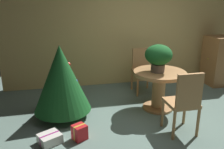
{
  "coord_description": "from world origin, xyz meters",
  "views": [
    {
      "loc": [
        -1.69,
        -3.06,
        1.92
      ],
      "look_at": [
        -0.95,
        0.32,
        0.82
      ],
      "focal_mm": 37.65,
      "sensor_mm": 36.0,
      "label": 1
    }
  ],
  "objects_px": {
    "wooden_cabinet": "(218,61)",
    "round_dining_table": "(159,84)",
    "gift_box_red": "(80,132)",
    "wooden_chair_near": "(184,100)",
    "wooden_chair_far": "(142,68)",
    "holiday_tree": "(61,78)",
    "gift_box_cream": "(50,138)",
    "flower_vase": "(158,56)"
  },
  "relations": [
    {
      "from": "flower_vase",
      "to": "wooden_cabinet",
      "type": "relative_size",
      "value": 0.43
    },
    {
      "from": "flower_vase",
      "to": "wooden_chair_far",
      "type": "distance_m",
      "value": 1.04
    },
    {
      "from": "holiday_tree",
      "to": "gift_box_cream",
      "type": "height_order",
      "value": "holiday_tree"
    },
    {
      "from": "flower_vase",
      "to": "wooden_chair_near",
      "type": "relative_size",
      "value": 0.49
    },
    {
      "from": "wooden_chair_far",
      "to": "round_dining_table",
      "type": "bearing_deg",
      "value": -90.0
    },
    {
      "from": "round_dining_table",
      "to": "wooden_cabinet",
      "type": "relative_size",
      "value": 0.82
    },
    {
      "from": "gift_box_red",
      "to": "gift_box_cream",
      "type": "distance_m",
      "value": 0.42
    },
    {
      "from": "wooden_chair_near",
      "to": "round_dining_table",
      "type": "bearing_deg",
      "value": 90.0
    },
    {
      "from": "wooden_cabinet",
      "to": "round_dining_table",
      "type": "bearing_deg",
      "value": -152.37
    },
    {
      "from": "flower_vase",
      "to": "holiday_tree",
      "type": "height_order",
      "value": "holiday_tree"
    },
    {
      "from": "flower_vase",
      "to": "wooden_cabinet",
      "type": "bearing_deg",
      "value": 27.22
    },
    {
      "from": "gift_box_cream",
      "to": "wooden_chair_far",
      "type": "bearing_deg",
      "value": 40.18
    },
    {
      "from": "round_dining_table",
      "to": "wooden_chair_near",
      "type": "xyz_separation_m",
      "value": [
        0.0,
        -0.89,
        0.06
      ]
    },
    {
      "from": "round_dining_table",
      "to": "wooden_chair_near",
      "type": "bearing_deg",
      "value": -90.0
    },
    {
      "from": "gift_box_cream",
      "to": "wooden_cabinet",
      "type": "bearing_deg",
      "value": 24.03
    },
    {
      "from": "holiday_tree",
      "to": "wooden_cabinet",
      "type": "relative_size",
      "value": 1.11
    },
    {
      "from": "flower_vase",
      "to": "wooden_chair_near",
      "type": "height_order",
      "value": "flower_vase"
    },
    {
      "from": "wooden_chair_near",
      "to": "holiday_tree",
      "type": "xyz_separation_m",
      "value": [
        -1.71,
        0.95,
        0.15
      ]
    },
    {
      "from": "wooden_chair_near",
      "to": "wooden_chair_far",
      "type": "distance_m",
      "value": 1.8
    },
    {
      "from": "holiday_tree",
      "to": "gift_box_cream",
      "type": "relative_size",
      "value": 3.33
    },
    {
      "from": "gift_box_red",
      "to": "wooden_cabinet",
      "type": "distance_m",
      "value": 3.83
    },
    {
      "from": "round_dining_table",
      "to": "gift_box_red",
      "type": "height_order",
      "value": "round_dining_table"
    },
    {
      "from": "flower_vase",
      "to": "gift_box_red",
      "type": "xyz_separation_m",
      "value": [
        -1.45,
        -0.69,
        -0.89
      ]
    },
    {
      "from": "gift_box_red",
      "to": "gift_box_cream",
      "type": "xyz_separation_m",
      "value": [
        -0.42,
        -0.01,
        -0.04
      ]
    },
    {
      "from": "wooden_chair_far",
      "to": "wooden_cabinet",
      "type": "xyz_separation_m",
      "value": [
        1.9,
        0.08,
        0.04
      ]
    },
    {
      "from": "wooden_cabinet",
      "to": "wooden_chair_near",
      "type": "bearing_deg",
      "value": -135.21
    },
    {
      "from": "round_dining_table",
      "to": "wooden_chair_near",
      "type": "distance_m",
      "value": 0.89
    },
    {
      "from": "round_dining_table",
      "to": "flower_vase",
      "type": "distance_m",
      "value": 0.52
    },
    {
      "from": "wooden_chair_near",
      "to": "flower_vase",
      "type": "bearing_deg",
      "value": 93.09
    },
    {
      "from": "round_dining_table",
      "to": "wooden_cabinet",
      "type": "distance_m",
      "value": 2.15
    },
    {
      "from": "flower_vase",
      "to": "gift_box_cream",
      "type": "distance_m",
      "value": 2.21
    },
    {
      "from": "wooden_chair_near",
      "to": "gift_box_red",
      "type": "xyz_separation_m",
      "value": [
        -1.5,
        0.19,
        -0.44
      ]
    },
    {
      "from": "round_dining_table",
      "to": "gift_box_cream",
      "type": "height_order",
      "value": "round_dining_table"
    },
    {
      "from": "wooden_chair_near",
      "to": "wooden_chair_far",
      "type": "height_order",
      "value": "wooden_chair_near"
    },
    {
      "from": "holiday_tree",
      "to": "gift_box_red",
      "type": "height_order",
      "value": "holiday_tree"
    },
    {
      "from": "wooden_chair_far",
      "to": "holiday_tree",
      "type": "xyz_separation_m",
      "value": [
        -1.71,
        -0.86,
        0.17
      ]
    },
    {
      "from": "holiday_tree",
      "to": "gift_box_cream",
      "type": "bearing_deg",
      "value": -105.15
    },
    {
      "from": "flower_vase",
      "to": "wooden_chair_near",
      "type": "xyz_separation_m",
      "value": [
        0.05,
        -0.88,
        -0.46
      ]
    },
    {
      "from": "wooden_chair_far",
      "to": "gift_box_red",
      "type": "bearing_deg",
      "value": -132.92
    },
    {
      "from": "wooden_chair_far",
      "to": "gift_box_red",
      "type": "height_order",
      "value": "wooden_chair_far"
    },
    {
      "from": "round_dining_table",
      "to": "holiday_tree",
      "type": "distance_m",
      "value": 1.73
    },
    {
      "from": "round_dining_table",
      "to": "holiday_tree",
      "type": "bearing_deg",
      "value": 178.09
    }
  ]
}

